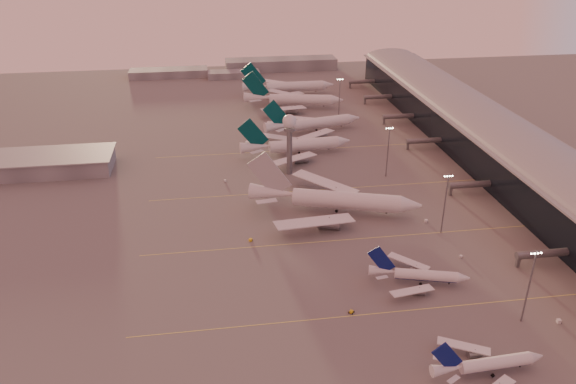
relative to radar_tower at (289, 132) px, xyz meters
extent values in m
plane|color=#585656|center=(-5.00, -120.00, -20.95)|extent=(700.00, 700.00, 0.00)
cube|color=#F1E955|center=(25.00, -110.00, -20.94)|extent=(180.00, 0.25, 0.02)
cube|color=#F1E955|center=(25.00, -65.00, -20.94)|extent=(180.00, 0.25, 0.02)
cube|color=#F1E955|center=(25.00, -20.00, -20.94)|extent=(180.00, 0.25, 0.02)
cube|color=#F1E955|center=(25.00, 30.00, -20.94)|extent=(180.00, 0.25, 0.02)
cube|color=black|center=(103.00, -10.00, -11.95)|extent=(36.00, 360.00, 18.00)
cylinder|color=gray|center=(103.00, -10.00, -2.95)|extent=(10.08, 360.00, 10.08)
cube|color=gray|center=(103.00, -10.00, -2.75)|extent=(40.00, 362.00, 0.80)
cylinder|color=slate|center=(77.00, -92.00, -16.45)|extent=(22.00, 2.80, 2.80)
cube|color=slate|center=(67.00, -92.00, -18.75)|extent=(1.20, 1.20, 4.40)
cylinder|color=slate|center=(77.00, -34.00, -16.45)|extent=(22.00, 2.80, 2.80)
cube|color=slate|center=(67.00, -34.00, -18.75)|extent=(1.20, 1.20, 4.40)
cylinder|color=slate|center=(77.00, 22.00, -16.45)|extent=(22.00, 2.80, 2.80)
cube|color=slate|center=(67.00, 22.00, -18.75)|extent=(1.20, 1.20, 4.40)
cylinder|color=slate|center=(77.00, 64.00, -16.45)|extent=(22.00, 2.80, 2.80)
cube|color=slate|center=(67.00, 64.00, -18.75)|extent=(1.20, 1.20, 4.40)
cylinder|color=slate|center=(77.00, 106.00, -16.45)|extent=(22.00, 2.80, 2.80)
cube|color=slate|center=(67.00, 106.00, -18.75)|extent=(1.20, 1.20, 4.40)
cylinder|color=slate|center=(77.00, 146.00, -16.45)|extent=(22.00, 2.80, 2.80)
cube|color=slate|center=(67.00, 146.00, -18.75)|extent=(1.20, 1.20, 4.40)
cube|color=slate|center=(-125.00, 20.00, -16.95)|extent=(80.00, 25.00, 8.00)
cube|color=gray|center=(-125.00, 20.00, -12.75)|extent=(82.00, 27.00, 0.60)
cylinder|color=slate|center=(0.00, 0.00, -9.95)|extent=(2.60, 2.60, 22.00)
cylinder|color=slate|center=(0.00, 0.00, 1.55)|extent=(5.20, 5.20, 1.20)
sphere|color=silver|center=(0.00, 0.00, 5.45)|extent=(6.40, 6.40, 6.40)
cylinder|color=slate|center=(0.00, 0.00, 9.15)|extent=(0.16, 0.16, 2.00)
cylinder|color=slate|center=(53.00, -120.00, -8.45)|extent=(0.56, 0.56, 25.00)
cube|color=slate|center=(53.00, -120.00, 3.55)|extent=(3.60, 0.25, 0.25)
sphere|color=#FFEABF|center=(51.50, -120.00, 3.15)|extent=(0.56, 0.56, 0.56)
sphere|color=#FFEABF|center=(52.50, -120.00, 3.15)|extent=(0.56, 0.56, 0.56)
sphere|color=#FFEABF|center=(53.50, -120.00, 3.15)|extent=(0.56, 0.56, 0.56)
sphere|color=#FFEABF|center=(54.50, -120.00, 3.15)|extent=(0.56, 0.56, 0.56)
cylinder|color=slate|center=(50.00, -65.00, -8.45)|extent=(0.56, 0.56, 25.00)
cube|color=slate|center=(50.00, -65.00, 3.55)|extent=(3.60, 0.25, 0.25)
sphere|color=#FFEABF|center=(48.50, -65.00, 3.15)|extent=(0.56, 0.56, 0.56)
sphere|color=#FFEABF|center=(49.50, -65.00, 3.15)|extent=(0.56, 0.56, 0.56)
sphere|color=#FFEABF|center=(50.50, -65.00, 3.15)|extent=(0.56, 0.56, 0.56)
sphere|color=#FFEABF|center=(51.50, -65.00, 3.15)|extent=(0.56, 0.56, 0.56)
cylinder|color=slate|center=(45.00, -10.00, -8.45)|extent=(0.56, 0.56, 25.00)
cube|color=slate|center=(45.00, -10.00, 3.55)|extent=(3.60, 0.25, 0.25)
sphere|color=#FFEABF|center=(43.50, -10.00, 3.15)|extent=(0.56, 0.56, 0.56)
sphere|color=#FFEABF|center=(44.50, -10.00, 3.15)|extent=(0.56, 0.56, 0.56)
sphere|color=#FFEABF|center=(45.50, -10.00, 3.15)|extent=(0.56, 0.56, 0.56)
sphere|color=#FFEABF|center=(46.50, -10.00, 3.15)|extent=(0.56, 0.56, 0.56)
cylinder|color=slate|center=(43.00, 80.00, -8.45)|extent=(0.56, 0.56, 25.00)
cube|color=slate|center=(43.00, 80.00, 3.55)|extent=(3.60, 0.25, 0.25)
sphere|color=#FFEABF|center=(41.50, 80.00, 3.15)|extent=(0.56, 0.56, 0.56)
sphere|color=#FFEABF|center=(42.50, 80.00, 3.15)|extent=(0.56, 0.56, 0.56)
sphere|color=#FFEABF|center=(43.50, 80.00, 3.15)|extent=(0.56, 0.56, 0.56)
sphere|color=#FFEABF|center=(44.50, 80.00, 3.15)|extent=(0.56, 0.56, 0.56)
cube|color=slate|center=(-65.00, 200.00, -17.95)|extent=(60.00, 18.00, 6.00)
cube|color=slate|center=(25.00, 210.00, -16.45)|extent=(90.00, 20.00, 9.00)
cube|color=slate|center=(-15.00, 190.00, -18.45)|extent=(40.00, 15.00, 5.00)
cylinder|color=silver|center=(34.58, -139.00, -18.18)|extent=(20.08, 4.34, 3.40)
cylinder|color=navy|center=(34.58, -139.00, -18.94)|extent=(19.64, 3.38, 2.44)
cone|color=silver|center=(46.47, -138.43, -18.18)|extent=(4.02, 3.58, 3.40)
cone|color=silver|center=(20.44, -139.67, -17.75)|extent=(8.52, 3.79, 3.40)
cube|color=silver|center=(29.29, -130.89, -18.77)|extent=(14.47, 9.18, 1.07)
cylinder|color=slate|center=(31.81, -132.74, -20.32)|extent=(3.96, 2.39, 2.21)
cube|color=slate|center=(31.81, -132.74, -19.37)|extent=(0.28, 0.24, 1.36)
cube|color=navy|center=(20.02, -139.69, -13.55)|extent=(9.32, 0.76, 10.12)
cube|color=silver|center=(20.65, -143.53, -17.67)|extent=(4.08, 3.13, 0.22)
cube|color=silver|center=(20.28, -135.82, -17.67)|extent=(4.12, 2.85, 0.22)
cylinder|color=black|center=(42.15, -138.63, -20.50)|extent=(0.45, 0.45, 0.89)
cylinder|color=black|center=(32.88, -137.11, -20.46)|extent=(1.00, 0.49, 0.98)
cylinder|color=black|center=(33.07, -141.04, -20.46)|extent=(1.00, 0.49, 0.98)
cylinder|color=silver|center=(31.22, -96.95, -18.09)|extent=(20.74, 9.01, 3.50)
cylinder|color=navy|center=(31.22, -96.95, -18.88)|extent=(20.07, 7.95, 2.52)
cone|color=silver|center=(43.02, -100.31, -18.09)|extent=(4.79, 4.46, 3.50)
cone|color=silver|center=(17.18, -92.95, -17.66)|extent=(9.25, 5.73, 3.50)
cube|color=silver|center=(24.00, -103.85, -18.71)|extent=(15.27, 6.48, 1.10)
cylinder|color=slate|center=(26.97, -102.58, -20.30)|extent=(4.45, 3.28, 2.28)
cube|color=slate|center=(26.97, -102.58, -19.32)|extent=(0.33, 0.30, 1.40)
cube|color=silver|center=(28.72, -87.28, -18.71)|extent=(13.11, 12.80, 1.10)
cylinder|color=slate|center=(30.57, -89.93, -20.30)|extent=(4.45, 3.28, 2.28)
cube|color=slate|center=(30.57, -89.93, -19.32)|extent=(0.33, 0.30, 1.40)
cube|color=navy|center=(16.77, -92.83, -13.33)|extent=(9.33, 2.95, 10.43)
cube|color=silver|center=(16.12, -96.78, -17.57)|extent=(4.18, 2.17, 0.23)
cube|color=silver|center=(18.30, -89.13, -17.57)|extent=(3.96, 3.77, 0.23)
cylinder|color=black|center=(38.73, -99.09, -20.49)|extent=(0.46, 0.46, 0.92)
cylinder|color=black|center=(30.18, -94.55, -20.44)|extent=(1.10, 0.72, 1.01)
cylinder|color=black|center=(29.06, -98.44, -20.44)|extent=(1.10, 0.72, 1.01)
cylinder|color=silver|center=(16.88, -44.05, -16.18)|extent=(43.93, 20.33, 6.87)
cylinder|color=silver|center=(16.88, -44.05, -17.73)|extent=(42.49, 18.23, 4.95)
cone|color=silver|center=(41.81, -52.29, -16.18)|extent=(10.24, 9.20, 6.87)
cone|color=silver|center=(-12.77, -34.26, -15.32)|extent=(19.68, 12.32, 6.87)
cube|color=silver|center=(0.94, -58.06, -17.38)|extent=(32.36, 12.54, 2.04)
cylinder|color=slate|center=(7.35, -55.62, -20.17)|extent=(9.49, 6.92, 4.47)
cube|color=slate|center=(7.35, -55.62, -18.59)|extent=(0.40, 0.37, 2.75)
cube|color=silver|center=(12.43, -23.31, -17.38)|extent=(27.11, 27.88, 2.04)
cylinder|color=slate|center=(16.12, -29.09, -20.17)|extent=(9.49, 6.92, 4.47)
cube|color=slate|center=(16.12, -29.09, -18.59)|extent=(0.40, 0.37, 2.75)
cube|color=#9EA1A5|center=(-13.65, -33.97, -7.20)|extent=(18.22, 6.35, 20.40)
cube|color=silver|center=(-15.79, -42.23, -15.15)|extent=(8.87, 4.31, 0.28)
cube|color=silver|center=(-10.45, -26.06, -15.15)|extent=(8.33, 8.23, 0.28)
cylinder|color=black|center=(32.75, -49.30, -20.39)|extent=(0.55, 0.55, 1.11)
cylinder|color=black|center=(14.27, -40.63, -20.34)|extent=(1.33, 0.91, 1.22)
cylinder|color=black|center=(12.74, -45.26, -20.34)|extent=(1.33, 0.91, 1.22)
cylinder|color=silver|center=(11.18, 24.16, -16.83)|extent=(36.51, 8.62, 5.83)
cylinder|color=silver|center=(11.18, 24.16, -18.14)|extent=(35.66, 6.93, 4.20)
cone|color=silver|center=(32.70, 25.84, -16.83)|extent=(7.43, 6.36, 5.83)
cone|color=silver|center=(-14.41, 22.18, -16.10)|extent=(15.57, 6.99, 5.83)
cube|color=silver|center=(3.47, 8.31, -17.85)|extent=(25.42, 19.22, 1.73)
cylinder|color=slate|center=(7.61, 12.24, -20.25)|extent=(7.27, 4.32, 3.79)
cube|color=slate|center=(7.61, 12.24, -18.87)|extent=(0.32, 0.27, 2.33)
cube|color=silver|center=(1.12, 38.64, -17.85)|extent=(26.50, 16.07, 1.73)
cylinder|color=slate|center=(5.81, 35.40, -20.25)|extent=(7.27, 4.32, 3.79)
cube|color=slate|center=(5.81, 35.40, -18.87)|extent=(0.32, 0.27, 2.33)
cube|color=#033C3E|center=(-15.17, 22.12, -9.13)|extent=(16.03, 1.59, 17.26)
cube|color=silver|center=(-14.12, 15.18, -15.95)|extent=(7.37, 5.81, 0.25)
cube|color=silver|center=(-15.21, 29.14, -15.95)|extent=(7.47, 5.01, 0.25)
cylinder|color=black|center=(24.88, 25.23, -20.45)|extent=(0.50, 0.50, 1.01)
cylinder|color=black|center=(8.10, 26.14, -20.40)|extent=(1.14, 0.59, 1.11)
cylinder|color=black|center=(8.44, 21.73, -20.40)|extent=(1.14, 0.59, 1.11)
cylinder|color=silver|center=(26.51, 57.59, -16.82)|extent=(36.69, 13.15, 5.85)
cylinder|color=silver|center=(26.51, 57.59, -18.13)|extent=(35.64, 11.40, 4.21)
cone|color=silver|center=(47.68, 62.03, -16.82)|extent=(8.07, 7.16, 5.85)
cone|color=silver|center=(1.32, 52.32, -16.08)|extent=(16.08, 8.84, 5.85)
cube|color=silver|center=(20.89, 40.83, -17.84)|extent=(24.12, 21.54, 1.73)
cylinder|color=slate|center=(24.49, 45.27, -20.24)|extent=(7.65, 5.16, 3.80)
cube|color=slate|center=(24.49, 45.27, -18.86)|extent=(0.35, 0.31, 2.34)
cube|color=silver|center=(14.64, 70.69, -17.84)|extent=(26.98, 13.19, 1.73)
cylinder|color=slate|center=(19.72, 68.07, -20.24)|extent=(7.65, 5.16, 3.80)
cube|color=slate|center=(19.72, 68.07, -18.86)|extent=(0.35, 0.31, 2.34)
cube|color=#033C3E|center=(0.58, 52.16, -9.10)|extent=(15.82, 3.64, 17.30)
cube|color=silver|center=(2.51, 45.40, -15.94)|extent=(7.16, 6.38, 0.25)
cube|color=silver|center=(-0.37, 59.13, -15.94)|extent=(7.45, 4.27, 0.25)
cylinder|color=black|center=(39.99, 60.41, -20.45)|extent=(0.50, 0.50, 1.01)
cylinder|color=black|center=(23.19, 59.16, -20.39)|extent=(1.19, 0.72, 1.11)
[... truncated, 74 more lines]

